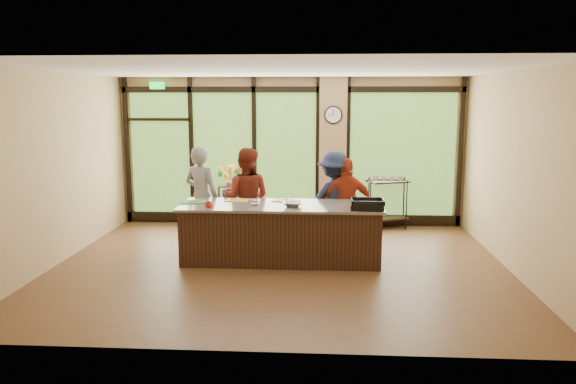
# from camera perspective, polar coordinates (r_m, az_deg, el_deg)

# --- Properties ---
(floor) EXTENTS (7.00, 7.00, 0.00)m
(floor) POSITION_cam_1_polar(r_m,az_deg,el_deg) (8.83, -0.82, -7.51)
(floor) COLOR #53351D
(floor) RESTS_ON ground
(ceiling) EXTENTS (7.00, 7.00, 0.00)m
(ceiling) POSITION_cam_1_polar(r_m,az_deg,el_deg) (8.45, -0.87, 12.32)
(ceiling) COLOR white
(ceiling) RESTS_ON back_wall
(back_wall) EXTENTS (7.00, 0.00, 7.00)m
(back_wall) POSITION_cam_1_polar(r_m,az_deg,el_deg) (11.49, 0.31, 4.12)
(back_wall) COLOR tan
(back_wall) RESTS_ON floor
(left_wall) EXTENTS (0.00, 6.00, 6.00)m
(left_wall) POSITION_cam_1_polar(r_m,az_deg,el_deg) (9.45, -22.54, 2.19)
(left_wall) COLOR tan
(left_wall) RESTS_ON floor
(right_wall) EXTENTS (0.00, 6.00, 6.00)m
(right_wall) POSITION_cam_1_polar(r_m,az_deg,el_deg) (8.95, 22.11, 1.84)
(right_wall) COLOR tan
(right_wall) RESTS_ON floor
(window_wall) EXTENTS (6.90, 0.12, 3.00)m
(window_wall) POSITION_cam_1_polar(r_m,az_deg,el_deg) (11.44, 1.11, 3.57)
(window_wall) COLOR tan
(window_wall) RESTS_ON floor
(island_base) EXTENTS (3.10, 1.00, 0.88)m
(island_base) POSITION_cam_1_polar(r_m,az_deg,el_deg) (9.00, -0.68, -4.27)
(island_base) COLOR black
(island_base) RESTS_ON floor
(countertop) EXTENTS (3.20, 1.10, 0.04)m
(countertop) POSITION_cam_1_polar(r_m,az_deg,el_deg) (8.90, -0.69, -1.40)
(countertop) COLOR gray
(countertop) RESTS_ON island_base
(wall_clock) EXTENTS (0.36, 0.04, 0.36)m
(wall_clock) POSITION_cam_1_polar(r_m,az_deg,el_deg) (11.29, 4.62, 7.81)
(wall_clock) COLOR black
(wall_clock) RESTS_ON window_wall
(cook_left) EXTENTS (0.77, 0.65, 1.78)m
(cook_left) POSITION_cam_1_polar(r_m,az_deg,el_deg) (9.87, -8.77, -0.48)
(cook_left) COLOR gray
(cook_left) RESTS_ON floor
(cook_midleft) EXTENTS (0.92, 0.76, 1.75)m
(cook_midleft) POSITION_cam_1_polar(r_m,az_deg,el_deg) (9.73, -4.26, -0.63)
(cook_midleft) COLOR maroon
(cook_midleft) RESTS_ON floor
(cook_midright) EXTENTS (0.94, 0.42, 1.59)m
(cook_midright) POSITION_cam_1_polar(r_m,az_deg,el_deg) (9.62, 6.00, -1.26)
(cook_midright) COLOR #A83319
(cook_midright) RESTS_ON floor
(cook_right) EXTENTS (1.23, 0.93, 1.68)m
(cook_right) POSITION_cam_1_polar(r_m,az_deg,el_deg) (9.72, 4.75, -0.84)
(cook_right) COLOR #1B223B
(cook_right) RESTS_ON floor
(roasting_pan) EXTENTS (0.52, 0.42, 0.09)m
(roasting_pan) POSITION_cam_1_polar(r_m,az_deg,el_deg) (8.60, 8.06, -1.46)
(roasting_pan) COLOR black
(roasting_pan) RESTS_ON countertop
(mixing_bowl) EXTENTS (0.36, 0.36, 0.07)m
(mixing_bowl) POSITION_cam_1_polar(r_m,az_deg,el_deg) (8.72, 0.48, -1.25)
(mixing_bowl) COLOR silver
(mixing_bowl) RESTS_ON countertop
(cutting_board_left) EXTENTS (0.45, 0.36, 0.01)m
(cutting_board_left) POSITION_cam_1_polar(r_m,az_deg,el_deg) (9.21, -9.54, -0.99)
(cutting_board_left) COLOR #39822F
(cutting_board_left) RESTS_ON countertop
(cutting_board_center) EXTENTS (0.39, 0.31, 0.01)m
(cutting_board_center) POSITION_cam_1_polar(r_m,az_deg,el_deg) (9.27, -5.21, -0.83)
(cutting_board_center) COLOR yellow
(cutting_board_center) RESTS_ON countertop
(cutting_board_right) EXTENTS (0.46, 0.41, 0.01)m
(cutting_board_right) POSITION_cam_1_polar(r_m,az_deg,el_deg) (9.19, -0.21, -0.88)
(cutting_board_right) COLOR yellow
(cutting_board_right) RESTS_ON countertop
(prep_bowl_near) EXTENTS (0.20, 0.20, 0.05)m
(prep_bowl_near) POSITION_cam_1_polar(r_m,az_deg,el_deg) (8.84, -7.96, -1.28)
(prep_bowl_near) COLOR white
(prep_bowl_near) RESTS_ON countertop
(prep_bowl_mid) EXTENTS (0.14, 0.14, 0.04)m
(prep_bowl_mid) POSITION_cam_1_polar(r_m,az_deg,el_deg) (8.81, -3.38, -1.25)
(prep_bowl_mid) COLOR white
(prep_bowl_mid) RESTS_ON countertop
(prep_bowl_far) EXTENTS (0.15, 0.15, 0.03)m
(prep_bowl_far) POSITION_cam_1_polar(r_m,az_deg,el_deg) (9.15, -3.41, -0.89)
(prep_bowl_far) COLOR white
(prep_bowl_far) RESTS_ON countertop
(red_ramekin) EXTENTS (0.14, 0.14, 0.09)m
(red_ramekin) POSITION_cam_1_polar(r_m,az_deg,el_deg) (8.72, -8.07, -1.30)
(red_ramekin) COLOR #AD1F11
(red_ramekin) RESTS_ON countertop
(flower_stand) EXTENTS (0.52, 0.52, 0.79)m
(flower_stand) POSITION_cam_1_polar(r_m,az_deg,el_deg) (11.54, -5.94, -1.46)
(flower_stand) COLOR black
(flower_stand) RESTS_ON floor
(flower_vase) EXTENTS (0.25, 0.25, 0.24)m
(flower_vase) POSITION_cam_1_polar(r_m,az_deg,el_deg) (11.45, -5.98, 1.07)
(flower_vase) COLOR olive
(flower_vase) RESTS_ON flower_stand
(bar_cart) EXTENTS (0.88, 0.68, 1.06)m
(bar_cart) POSITION_cam_1_polar(r_m,az_deg,el_deg) (11.41, 10.07, -0.45)
(bar_cart) COLOR black
(bar_cart) RESTS_ON floor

